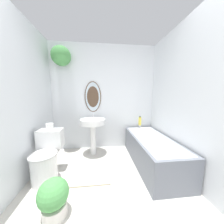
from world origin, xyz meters
The scene contains 10 objects.
wall_back centered at (-0.13, 2.26, 1.33)m, with size 2.47×0.39×2.40m.
wall_left centered at (-1.20, 1.13, 1.20)m, with size 0.06×2.37×2.40m.
wall_right centered at (1.20, 1.13, 1.20)m, with size 0.06×2.37×2.40m.
toilet centered at (-0.92, 1.30, 0.32)m, with size 0.38×0.56×0.71m.
pedestal_sink centered at (-0.26, 1.95, 0.62)m, with size 0.52×0.52×0.87m.
bathtub centered at (0.83, 1.47, 0.26)m, with size 0.64×1.47×0.58m.
shampoo_bottle centered at (0.82, 2.09, 0.67)m, with size 0.07×0.07×0.21m.
potted_plant centered at (-0.59, 0.69, 0.22)m, with size 0.30×0.30×0.42m.
bath_mat centered at (-0.26, 1.22, 0.01)m, with size 0.59×0.37×0.02m.
toilet_paper_roll centered at (-0.92, 1.48, 0.76)m, with size 0.11×0.11×0.10m.
Camera 1 is at (-0.11, -0.39, 1.25)m, focal length 18.00 mm.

